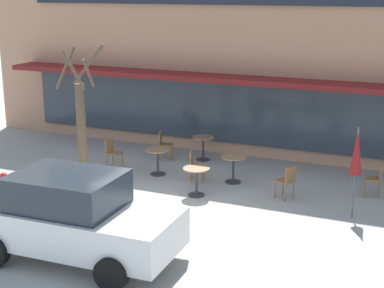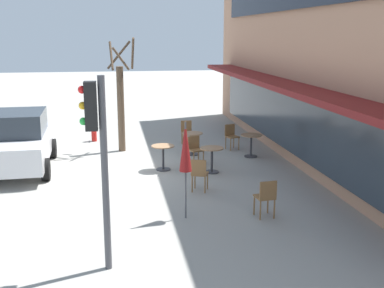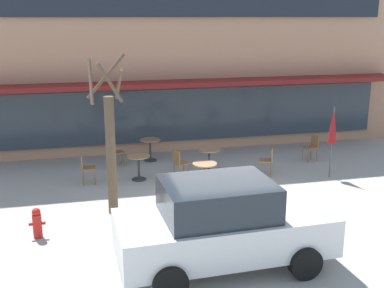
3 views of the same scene
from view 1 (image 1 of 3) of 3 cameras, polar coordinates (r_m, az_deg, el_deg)
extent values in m
plane|color=#9E9B93|center=(13.96, -2.94, -7.36)|extent=(80.00, 80.00, 0.00)
cube|color=tan|center=(22.34, 8.76, 10.68)|extent=(19.67, 8.00, 7.38)
cube|color=maroon|center=(18.15, 4.77, 6.21)|extent=(16.72, 1.10, 0.16)
cube|color=#2D3842|center=(18.82, 5.18, 2.80)|extent=(15.74, 0.10, 1.90)
cylinder|color=#333338|center=(16.55, 4.00, -3.69)|extent=(0.44, 0.44, 0.03)
cylinder|color=#333338|center=(16.43, 4.02, -2.48)|extent=(0.07, 0.07, 0.70)
cylinder|color=#99704C|center=(16.33, 4.04, -1.26)|extent=(0.70, 0.70, 0.03)
cylinder|color=#333338|center=(17.23, -3.32, -2.92)|extent=(0.44, 0.44, 0.03)
cylinder|color=#333338|center=(17.12, -3.34, -1.75)|extent=(0.07, 0.07, 0.70)
cylinder|color=#99704C|center=(17.02, -3.36, -0.58)|extent=(0.70, 0.70, 0.03)
cylinder|color=#333338|center=(15.49, 0.42, -4.97)|extent=(0.44, 0.44, 0.03)
cylinder|color=#333338|center=(15.37, 0.42, -3.69)|extent=(0.07, 0.07, 0.70)
cylinder|color=#99704C|center=(15.26, 0.42, -2.39)|extent=(0.70, 0.70, 0.03)
cylinder|color=#333338|center=(18.61, 1.07, -1.53)|extent=(0.44, 0.44, 0.03)
cylinder|color=#333338|center=(18.51, 1.08, -0.44)|extent=(0.07, 0.07, 0.70)
cylinder|color=#99704C|center=(18.41, 1.09, 0.65)|extent=(0.70, 0.70, 0.03)
cylinder|color=#4C4C51|center=(14.20, 15.53, -2.80)|extent=(0.04, 0.04, 2.20)
cone|color=maroon|center=(14.05, 15.69, -0.66)|extent=(0.28, 0.28, 1.10)
cylinder|color=olive|center=(17.94, -6.75, -1.56)|extent=(0.04, 0.04, 0.45)
cylinder|color=olive|center=(17.67, -7.33, -1.84)|extent=(0.04, 0.04, 0.45)
cylinder|color=olive|center=(18.12, -7.66, -1.43)|extent=(0.04, 0.04, 0.45)
cylinder|color=olive|center=(17.85, -8.25, -1.70)|extent=(0.04, 0.04, 0.45)
cube|color=olive|center=(17.82, -7.52, -0.88)|extent=(0.41, 0.41, 0.04)
cube|color=olive|center=(17.86, -8.03, -0.13)|extent=(0.05, 0.40, 0.40)
cylinder|color=olive|center=(16.69, 1.17, -2.73)|extent=(0.04, 0.04, 0.45)
cylinder|color=olive|center=(16.37, 1.06, -3.09)|extent=(0.04, 0.04, 0.45)
cylinder|color=olive|center=(16.72, 0.01, -2.69)|extent=(0.04, 0.04, 0.45)
cylinder|color=olive|center=(16.40, -0.12, -3.05)|extent=(0.04, 0.04, 0.45)
cube|color=olive|center=(16.47, 0.53, -2.08)|extent=(0.50, 0.50, 0.04)
cube|color=olive|center=(16.43, -0.09, -1.32)|extent=(0.16, 0.39, 0.40)
cylinder|color=olive|center=(15.94, 16.44, -4.22)|extent=(0.04, 0.04, 0.45)
cylinder|color=olive|center=(16.27, 16.46, -3.84)|extent=(0.04, 0.04, 0.45)
cylinder|color=olive|center=(15.95, 17.66, -4.31)|extent=(0.04, 0.04, 0.45)
cylinder|color=olive|center=(16.27, 17.66, -3.93)|extent=(0.04, 0.04, 0.45)
cube|color=olive|center=(16.03, 17.12, -3.25)|extent=(0.44, 0.44, 0.04)
cube|color=olive|center=(15.97, 17.82, -2.55)|extent=(0.09, 0.40, 0.40)
cylinder|color=olive|center=(18.82, -1.94, -0.68)|extent=(0.04, 0.04, 0.45)
cylinder|color=olive|center=(18.49, -2.08, -0.96)|extent=(0.04, 0.04, 0.45)
cylinder|color=olive|center=(18.86, -2.96, -0.65)|extent=(0.04, 0.04, 0.45)
cylinder|color=olive|center=(18.54, -3.12, -0.93)|extent=(0.04, 0.04, 0.45)
cube|color=olive|center=(18.61, -2.54, -0.08)|extent=(0.50, 0.50, 0.04)
cube|color=olive|center=(18.58, -3.09, 0.59)|extent=(0.16, 0.39, 0.40)
cylinder|color=olive|center=(15.39, 8.04, -4.43)|extent=(0.04, 0.04, 0.45)
cylinder|color=olive|center=(15.65, 8.81, -4.14)|extent=(0.04, 0.04, 0.45)
cylinder|color=olive|center=(15.20, 9.05, -4.73)|extent=(0.04, 0.04, 0.45)
cylinder|color=olive|center=(15.46, 9.82, -4.42)|extent=(0.04, 0.04, 0.45)
cube|color=olive|center=(15.34, 8.97, -3.56)|extent=(0.52, 0.52, 0.04)
cube|color=olive|center=(15.17, 9.54, -2.93)|extent=(0.19, 0.39, 0.40)
cube|color=silver|center=(12.06, -11.23, -7.75)|extent=(4.27, 1.96, 0.76)
cube|color=#232B33|center=(11.89, -12.01, -4.42)|extent=(2.16, 1.68, 0.68)
cylinder|color=black|center=(12.34, -3.69, -8.87)|extent=(0.65, 0.24, 0.64)
cylinder|color=black|center=(10.90, -7.83, -12.36)|extent=(0.65, 0.24, 0.64)
cylinder|color=black|center=(13.58, -13.75, -6.99)|extent=(0.65, 0.24, 0.64)
cylinder|color=brown|center=(15.33, -10.61, 0.30)|extent=(0.24, 0.24, 2.96)
cylinder|color=brown|center=(14.89, -9.99, 6.78)|extent=(0.19, 0.60, 0.79)
cylinder|color=brown|center=(15.36, -10.02, 7.60)|extent=(0.99, 0.11, 1.10)
cylinder|color=brown|center=(15.21, -12.19, 7.21)|extent=(0.08, 0.85, 0.99)
cylinder|color=brown|center=(14.75, -11.42, 6.98)|extent=(0.60, 0.15, 0.96)
cylinder|color=red|center=(15.96, -17.72, -4.12)|extent=(0.20, 0.20, 0.55)
sphere|color=red|center=(15.86, -17.81, -2.97)|extent=(0.19, 0.19, 0.19)
cylinder|color=red|center=(16.03, -18.08, -3.86)|extent=(0.10, 0.07, 0.07)
cylinder|color=red|center=(15.86, -17.38, -4.00)|extent=(0.10, 0.07, 0.07)
camera|label=2|loc=(14.55, 58.48, 2.91)|focal=45.00mm
camera|label=3|loc=(9.20, -61.62, 4.11)|focal=45.00mm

